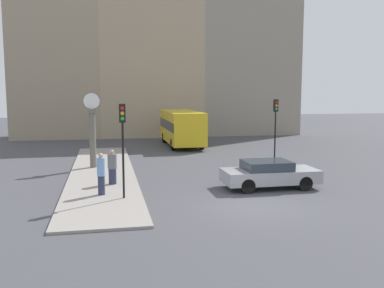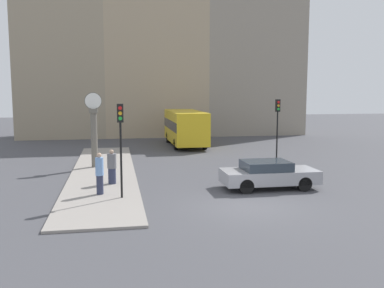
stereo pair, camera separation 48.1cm
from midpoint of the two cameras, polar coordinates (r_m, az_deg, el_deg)
ground_plane at (r=17.20m, az=8.15°, el=-8.26°), size 120.00×120.00×0.00m
sidewalk_corner at (r=24.06m, az=-11.17°, el=-3.75°), size 3.42×19.83×0.10m
building_row at (r=43.80m, az=-2.08°, el=12.97°), size 28.16×5.00×19.30m
sedan_car at (r=20.30m, az=10.84°, el=-3.96°), size 4.42×1.88×1.30m
bus_distant at (r=35.08m, az=-0.51°, el=2.40°), size 2.55×7.79×2.85m
traffic_light_near at (r=17.73m, az=-8.75°, el=1.72°), size 0.26×0.24×3.91m
traffic_light_far at (r=26.94m, az=11.84°, el=3.41°), size 0.26×0.24×4.00m
street_clock at (r=25.37m, az=-12.41°, el=1.63°), size 0.99×0.48×4.34m
pedestrian_grey_jacket at (r=20.76m, az=-9.98°, el=-3.04°), size 0.43×0.43×1.65m
pedestrian_blue_stripe at (r=18.75m, az=-11.50°, el=-3.88°), size 0.35×0.35×1.80m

